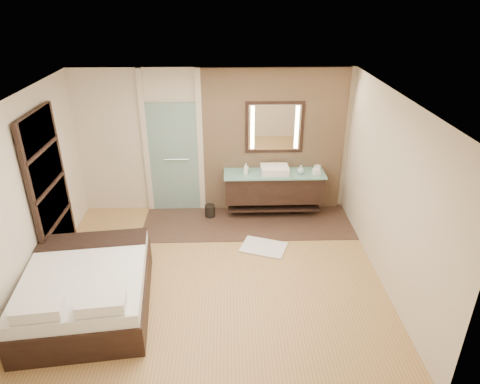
{
  "coord_description": "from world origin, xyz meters",
  "views": [
    {
      "loc": [
        0.25,
        -5.25,
        3.98
      ],
      "look_at": [
        0.43,
        0.6,
        1.12
      ],
      "focal_mm": 32.0,
      "sensor_mm": 36.0,
      "label": 1
    }
  ],
  "objects_px": {
    "vanity": "(274,187)",
    "bed": "(87,289)",
    "waste_bin": "(210,211)",
    "mirror_unit": "(275,127)"
  },
  "relations": [
    {
      "from": "vanity",
      "to": "bed",
      "type": "xyz_separation_m",
      "value": [
        -2.75,
        -2.56,
        -0.26
      ]
    },
    {
      "from": "bed",
      "to": "waste_bin",
      "type": "bearing_deg",
      "value": 51.62
    },
    {
      "from": "mirror_unit",
      "to": "bed",
      "type": "xyz_separation_m",
      "value": [
        -2.75,
        -2.8,
        -1.33
      ]
    },
    {
      "from": "vanity",
      "to": "mirror_unit",
      "type": "xyz_separation_m",
      "value": [
        0.0,
        0.24,
        1.07
      ]
    },
    {
      "from": "mirror_unit",
      "to": "waste_bin",
      "type": "xyz_separation_m",
      "value": [
        -1.2,
        -0.31,
        -1.53
      ]
    },
    {
      "from": "mirror_unit",
      "to": "bed",
      "type": "distance_m",
      "value": 4.14
    },
    {
      "from": "mirror_unit",
      "to": "bed",
      "type": "relative_size",
      "value": 0.5
    },
    {
      "from": "vanity",
      "to": "bed",
      "type": "distance_m",
      "value": 3.76
    },
    {
      "from": "vanity",
      "to": "bed",
      "type": "height_order",
      "value": "vanity"
    },
    {
      "from": "vanity",
      "to": "mirror_unit",
      "type": "bearing_deg",
      "value": 90.0
    }
  ]
}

